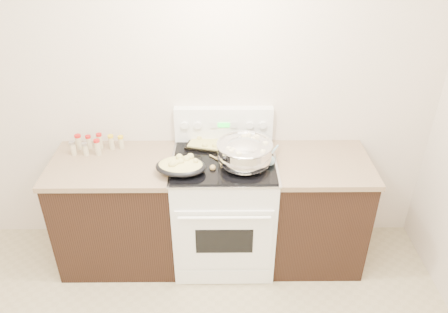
{
  "coord_description": "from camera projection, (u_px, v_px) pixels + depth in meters",
  "views": [
    {
      "loc": [
        0.33,
        -1.31,
        2.63
      ],
      "look_at": [
        0.35,
        1.37,
        1.0
      ],
      "focal_mm": 35.0,
      "sensor_mm": 36.0,
      "label": 1
    }
  ],
  "objects": [
    {
      "name": "roasting_pan",
      "position": [
        181.0,
        166.0,
        3.05
      ],
      "size": [
        0.38,
        0.29,
        0.11
      ],
      "color": "black",
      "rests_on": "kitchen_range"
    },
    {
      "name": "counter_left",
      "position": [
        120.0,
        211.0,
        3.46
      ],
      "size": [
        0.93,
        0.67,
        0.92
      ],
      "color": "black",
      "rests_on": "ground"
    },
    {
      "name": "room_shell",
      "position": [
        132.0,
        187.0,
        1.6
      ],
      "size": [
        4.1,
        3.6,
        2.75
      ],
      "color": "beige",
      "rests_on": "ground"
    },
    {
      "name": "wooden_spoon",
      "position": [
        217.0,
        166.0,
        3.12
      ],
      "size": [
        0.22,
        0.21,
        0.04
      ],
      "color": "#AA894D",
      "rests_on": "kitchen_range"
    },
    {
      "name": "blue_ladle",
      "position": [
        270.0,
        159.0,
        3.15
      ],
      "size": [
        0.13,
        0.26,
        0.1
      ],
      "color": "#8FC2D6",
      "rests_on": "kitchen_range"
    },
    {
      "name": "spice_jars",
      "position": [
        94.0,
        144.0,
        3.34
      ],
      "size": [
        0.39,
        0.15,
        0.13
      ],
      "color": "#BFB28C",
      "rests_on": "counter_left"
    },
    {
      "name": "counter_right",
      "position": [
        315.0,
        210.0,
        3.47
      ],
      "size": [
        0.73,
        0.67,
        0.92
      ],
      "color": "black",
      "rests_on": "ground"
    },
    {
      "name": "mixing_bowl",
      "position": [
        245.0,
        154.0,
        3.09
      ],
      "size": [
        0.4,
        0.4,
        0.24
      ],
      "color": "silver",
      "rests_on": "kitchen_range"
    },
    {
      "name": "kitchen_range",
      "position": [
        224.0,
        208.0,
        3.45
      ],
      "size": [
        0.78,
        0.73,
        1.22
      ],
      "color": "white",
      "rests_on": "ground"
    },
    {
      "name": "baking_sheet",
      "position": [
        212.0,
        143.0,
        3.38
      ],
      "size": [
        0.4,
        0.33,
        0.06
      ],
      "color": "black",
      "rests_on": "kitchen_range"
    }
  ]
}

